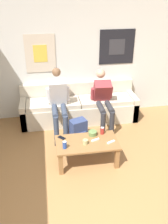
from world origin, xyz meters
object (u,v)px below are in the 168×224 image
(game_controller_near_left, at_px, (111,142))
(game_controller_near_right, at_px, (95,140))
(person_seated_teen, at_px, (103,98))
(ceramic_bowl, at_px, (93,133))
(coffee_table, at_px, (87,146))
(pillar_candle, at_px, (85,142))
(person_seated_adult, at_px, (58,100))
(couch, at_px, (79,108))
(backpack, at_px, (78,130))
(drink_can_red, at_px, (102,131))
(cell_phone, at_px, (62,138))
(drink_can_blue, at_px, (65,145))

(game_controller_near_left, bearing_deg, game_controller_near_right, 157.50)
(person_seated_teen, bearing_deg, ceramic_bowl, -112.68)
(coffee_table, height_order, pillar_candle, pillar_candle)
(person_seated_adult, height_order, game_controller_near_left, person_seated_adult)
(coffee_table, distance_m, game_controller_near_right, 0.17)
(couch, bearing_deg, backpack, -99.33)
(person_seated_adult, xyz_separation_m, person_seated_teen, (0.92, 0.03, -0.04))
(coffee_table, relative_size, drink_can_red, 8.30)
(person_seated_teen, bearing_deg, couch, 143.62)
(ceramic_bowl, bearing_deg, backpack, 109.42)
(pillar_candle, xyz_separation_m, game_controller_near_right, (0.18, 0.07, -0.03))
(coffee_table, xyz_separation_m, cell_phone, (-0.40, 0.18, 0.08))
(game_controller_near_left, bearing_deg, couch, 100.70)
(game_controller_near_left, relative_size, cell_phone, 1.00)
(person_seated_teen, xyz_separation_m, game_controller_near_left, (-0.16, -1.24, -0.22))
(person_seated_teen, bearing_deg, person_seated_adult, -178.41)
(person_seated_adult, xyz_separation_m, drink_can_red, (0.68, -0.93, -0.21))
(drink_can_blue, bearing_deg, ceramic_bowl, 30.24)
(couch, distance_m, coffee_table, 1.49)
(person_seated_adult, height_order, ceramic_bowl, person_seated_adult)
(pillar_candle, height_order, game_controller_near_left, pillar_candle)
(person_seated_teen, bearing_deg, cell_phone, -133.99)
(pillar_candle, bearing_deg, drink_can_red, 36.58)
(couch, xyz_separation_m, drink_can_red, (0.22, -1.29, 0.18))
(backpack, bearing_deg, coffee_table, -86.42)
(couch, height_order, cell_phone, couch)
(couch, xyz_separation_m, coffee_table, (-0.09, -1.49, 0.04))
(game_controller_near_left, height_order, game_controller_near_right, same)
(person_seated_adult, bearing_deg, drink_can_blue, -90.16)
(person_seated_adult, xyz_separation_m, game_controller_near_right, (0.52, -1.12, -0.26))
(coffee_table, distance_m, drink_can_red, 0.39)
(cell_phone, bearing_deg, game_controller_near_left, -18.71)
(ceramic_bowl, bearing_deg, game_controller_near_left, -47.61)
(couch, bearing_deg, drink_can_blue, -106.15)
(person_seated_teen, distance_m, pillar_candle, 1.35)
(ceramic_bowl, height_order, pillar_candle, pillar_candle)
(backpack, xyz_separation_m, drink_can_blue, (-0.33, -0.81, 0.27))
(game_controller_near_left, bearing_deg, drink_can_red, 106.07)
(backpack, height_order, cell_phone, backpack)
(person_seated_teen, relative_size, game_controller_near_left, 7.92)
(backpack, height_order, pillar_candle, pillar_candle)
(cell_phone, bearing_deg, pillar_candle, -32.65)
(backpack, bearing_deg, couch, 80.67)
(person_seated_teen, height_order, game_controller_near_right, person_seated_teen)
(coffee_table, relative_size, pillar_candle, 11.42)
(pillar_candle, bearing_deg, drink_can_blue, -170.12)
(coffee_table, xyz_separation_m, game_controller_near_left, (0.39, -0.09, 0.09))
(backpack, height_order, drink_can_blue, drink_can_blue)
(person_seated_adult, relative_size, cell_phone, 8.65)
(drink_can_blue, relative_size, drink_can_red, 1.00)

